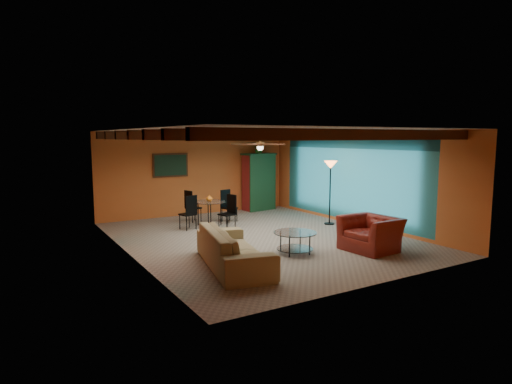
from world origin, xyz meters
TOP-DOWN VIEW (x-y plane):
  - room at (0.00, 0.11)m, footprint 6.52×8.01m
  - sofa at (-1.71, -1.81)m, footprint 1.53×2.70m
  - armchair at (1.51, -2.30)m, footprint 1.11×1.25m
  - coffee_table at (-0.10, -1.64)m, footprint 1.12×1.12m
  - dining_table at (-0.43, 2.09)m, footprint 2.26×2.26m
  - armoire at (2.20, 3.70)m, footprint 1.16×0.69m
  - floor_lamp at (2.65, 0.45)m, footprint 0.45×0.45m
  - ceiling_fan at (0.00, 0.00)m, footprint 1.50×1.50m
  - painting at (-0.90, 3.96)m, footprint 1.05×0.03m
  - potted_plant at (2.20, 3.70)m, footprint 0.48×0.45m
  - vase at (-0.43, 2.09)m, footprint 0.21×0.21m

SIDE VIEW (x-z plane):
  - coffee_table at x=-0.10m, z-range 0.00..0.48m
  - sofa at x=-1.71m, z-range 0.00..0.74m
  - armchair at x=1.51m, z-range 0.00..0.76m
  - dining_table at x=-0.43m, z-range 0.00..0.97m
  - floor_lamp at x=2.65m, z-range 0.00..1.86m
  - armoire at x=2.20m, z-range 0.00..1.91m
  - vase at x=-0.43m, z-range 0.97..1.17m
  - painting at x=-0.90m, z-range 1.32..1.97m
  - potted_plant at x=2.20m, z-range 1.91..2.35m
  - ceiling_fan at x=0.00m, z-range 2.14..2.58m
  - room at x=0.00m, z-range 1.01..3.72m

